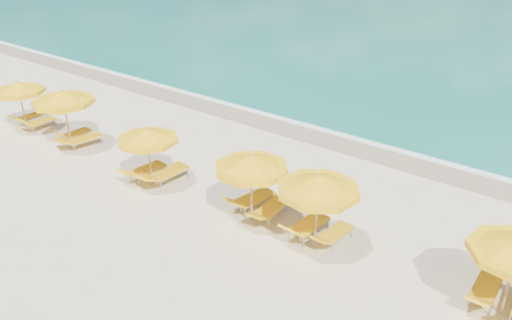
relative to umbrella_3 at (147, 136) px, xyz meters
The scene contains 20 objects.
ground_plane 3.87m from the umbrella_3, ahead, with size 120.00×120.00×0.00m, color beige.
wet_sand_band 8.76m from the umbrella_3, 67.08° to the left, with size 120.00×2.60×0.01m, color tan.
foam_line 9.48m from the umbrella_3, 69.00° to the left, with size 120.00×1.20×0.03m, color white.
whitecap_near 17.78m from the umbrella_3, 98.69° to the left, with size 14.00×0.36×0.05m, color white.
umbrella_1 8.62m from the umbrella_3, behind, with size 2.74×2.74×2.31m.
umbrella_2 5.26m from the umbrella_3, behind, with size 2.74×2.74×2.58m.
umbrella_3 is the anchor object (origin of this frame).
umbrella_4 4.44m from the umbrella_3, ahead, with size 3.03×3.03×2.39m.
umbrella_5 6.82m from the umbrella_3, ahead, with size 2.91×2.91×2.46m.
lounger_1_left 9.26m from the umbrella_3, behind, with size 0.66×1.81×0.72m.
lounger_1_right 8.28m from the umbrella_3, behind, with size 0.66×1.71×0.80m.
lounger_2_left 5.92m from the umbrella_3, behind, with size 0.59×1.64×0.78m.
lounger_2_right 5.10m from the umbrella_3, behind, with size 0.93×1.97×0.71m.
lounger_3_left 1.77m from the umbrella_3, 159.76° to the left, with size 0.76×1.90×0.73m.
lounger_3_right 1.77m from the umbrella_3, 49.16° to the left, with size 0.75×2.10×0.74m.
lounger_4_left 4.46m from the umbrella_3, 12.39° to the left, with size 0.99×2.03×0.85m.
lounger_4_right 5.21m from the umbrella_3, ahead, with size 0.78×1.92×0.70m.
lounger_5_left 6.60m from the umbrella_3, ahead, with size 0.76×1.94×0.87m.
lounger_5_right 7.43m from the umbrella_3, ahead, with size 0.67×1.68×0.64m.
lounger_6_left 11.65m from the umbrella_3, ahead, with size 0.64×1.83×0.70m.
Camera 1 is at (9.57, -10.96, 8.91)m, focal length 35.00 mm.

